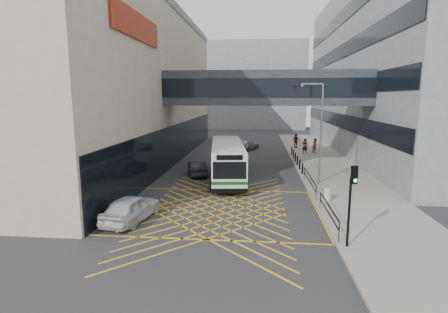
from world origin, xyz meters
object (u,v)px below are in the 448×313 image
(car_white, at_px, (131,208))
(street_lamp, at_px, (319,127))
(pedestrian_c, at_px, (296,141))
(pedestrian_a, at_px, (305,146))
(bus, at_px, (227,160))
(litter_bin, at_px, (327,194))
(car_dark, at_px, (197,168))
(car_silver, at_px, (247,145))
(traffic_light, at_px, (352,195))
(pedestrian_b, at_px, (315,146))

(car_white, bearing_deg, street_lamp, -130.86)
(pedestrian_c, bearing_deg, car_white, 104.40)
(pedestrian_a, xyz_separation_m, pedestrian_c, (-0.49, 5.03, 0.00))
(bus, bearing_deg, pedestrian_a, 51.42)
(pedestrian_a, bearing_deg, litter_bin, 77.51)
(car_dark, bearing_deg, litter_bin, 128.14)
(car_dark, relative_size, street_lamp, 0.54)
(car_silver, bearing_deg, traffic_light, 124.94)
(litter_bin, bearing_deg, car_silver, 104.99)
(street_lamp, relative_size, pedestrian_a, 4.23)
(car_white, bearing_deg, car_dark, -87.86)
(bus, distance_m, traffic_light, 14.66)
(bus, bearing_deg, car_white, -119.60)
(litter_bin, xyz_separation_m, pedestrian_a, (0.91, 18.63, 0.50))
(car_dark, bearing_deg, bus, 140.48)
(bus, distance_m, litter_bin, 9.22)
(street_lamp, xyz_separation_m, litter_bin, (-0.09, -4.82, -3.93))
(bus, distance_m, pedestrian_c, 19.26)
(bus, relative_size, litter_bin, 13.93)
(car_white, bearing_deg, bus, -102.74)
(traffic_light, bearing_deg, pedestrian_c, 67.79)
(car_silver, xyz_separation_m, street_lamp, (6.05, -17.44, 3.80))
(car_dark, bearing_deg, traffic_light, 107.39)
(litter_bin, xyz_separation_m, pedestrian_b, (2.27, 19.51, 0.47))
(litter_bin, bearing_deg, pedestrian_b, 83.37)
(car_dark, height_order, pedestrian_c, pedestrian_c)
(car_white, distance_m, car_dark, 11.69)
(traffic_light, xyz_separation_m, street_lamp, (0.51, 11.99, 1.91))
(car_white, height_order, traffic_light, traffic_light)
(pedestrian_b, relative_size, pedestrian_c, 0.96)
(bus, relative_size, traffic_light, 2.98)
(traffic_light, distance_m, pedestrian_a, 25.88)
(street_lamp, xyz_separation_m, pedestrian_b, (2.18, 14.69, -3.47))
(traffic_light, distance_m, litter_bin, 7.46)
(street_lamp, bearing_deg, car_dark, 172.05)
(bus, distance_m, car_dark, 3.16)
(bus, bearing_deg, street_lamp, -15.37)
(pedestrian_c, bearing_deg, pedestrian_b, 151.14)
(traffic_light, bearing_deg, pedestrian_a, 66.40)
(bus, xyz_separation_m, traffic_light, (6.58, -13.07, 0.95))
(pedestrian_b, bearing_deg, traffic_light, -122.99)
(car_silver, xyz_separation_m, pedestrian_b, (8.23, -2.76, 0.34))
(traffic_light, xyz_separation_m, pedestrian_b, (2.69, 26.68, -1.55))
(street_lamp, bearing_deg, litter_bin, -85.94)
(pedestrian_a, bearing_deg, bus, 48.43)
(car_white, relative_size, pedestrian_c, 2.60)
(traffic_light, distance_m, pedestrian_b, 26.86)
(pedestrian_c, bearing_deg, street_lamp, 126.16)
(pedestrian_c, bearing_deg, traffic_light, 125.59)
(car_dark, bearing_deg, car_white, 66.24)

